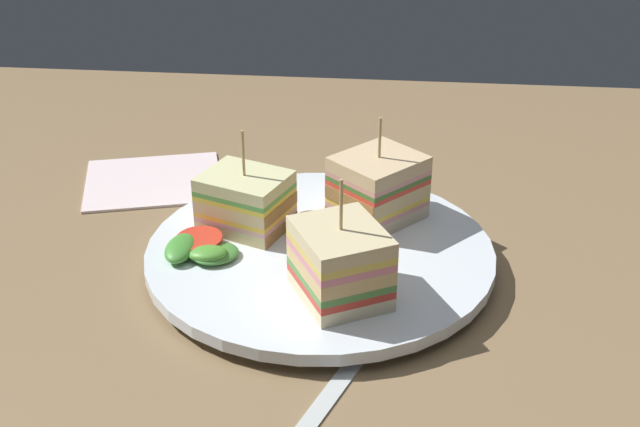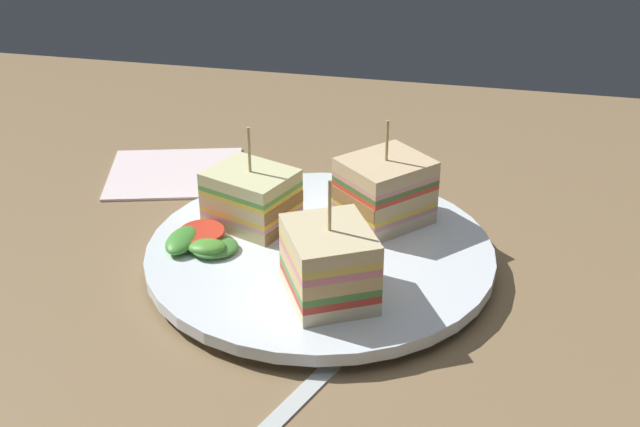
# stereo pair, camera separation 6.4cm
# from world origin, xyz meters

# --- Properties ---
(ground_plane) EXTENTS (1.16, 0.89, 0.02)m
(ground_plane) POSITION_xyz_m (0.00, 0.00, -0.01)
(ground_plane) COLOR olive
(plate) EXTENTS (0.27, 0.27, 0.02)m
(plate) POSITION_xyz_m (0.00, 0.00, 0.01)
(plate) COLOR white
(plate) RESTS_ON ground_plane
(sandwich_wedge_0) EXTENTS (0.08, 0.07, 0.08)m
(sandwich_wedge_0) POSITION_xyz_m (-0.06, 0.03, 0.04)
(sandwich_wedge_0) COLOR #D7C683
(sandwich_wedge_0) RESTS_ON plate
(sandwich_wedge_1) EXTENTS (0.08, 0.08, 0.09)m
(sandwich_wedge_1) POSITION_xyz_m (0.02, -0.06, 0.04)
(sandwich_wedge_1) COLOR beige
(sandwich_wedge_1) RESTS_ON plate
(sandwich_wedge_2) EXTENTS (0.09, 0.09, 0.09)m
(sandwich_wedge_2) POSITION_xyz_m (0.04, 0.05, 0.04)
(sandwich_wedge_2) COLOR beige
(sandwich_wedge_2) RESTS_ON plate
(chip_pile) EXTENTS (0.06, 0.06, 0.01)m
(chip_pile) POSITION_xyz_m (0.00, 0.01, 0.03)
(chip_pile) COLOR #E1CB7D
(chip_pile) RESTS_ON plate
(salad_garnish) EXTENTS (0.06, 0.06, 0.01)m
(salad_garnish) POSITION_xyz_m (-0.09, -0.02, 0.02)
(salad_garnish) COLOR #459536
(salad_garnish) RESTS_ON plate
(napkin) EXTENTS (0.15, 0.14, 0.01)m
(napkin) POSITION_xyz_m (-0.17, 0.13, 0.00)
(napkin) COLOR silver
(napkin) RESTS_ON ground_plane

